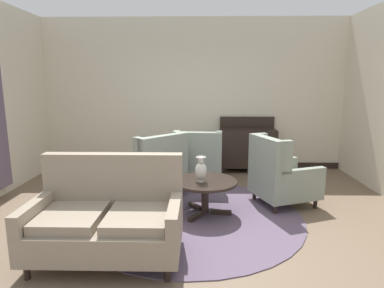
% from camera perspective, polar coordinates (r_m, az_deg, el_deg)
% --- Properties ---
extents(ground, '(8.57, 8.57, 0.00)m').
position_cam_1_polar(ground, '(4.24, -0.33, -14.04)').
color(ground, brown).
extents(wall_back, '(6.28, 0.08, 3.04)m').
position_cam_1_polar(wall_back, '(6.72, 0.34, 8.59)').
color(wall_back, beige).
rests_on(wall_back, ground).
extents(baseboard_back, '(6.12, 0.03, 0.12)m').
position_cam_1_polar(baseboard_back, '(6.88, 0.32, -3.66)').
color(baseboard_back, black).
rests_on(baseboard_back, ground).
extents(area_rug, '(2.99, 2.99, 0.01)m').
position_cam_1_polar(area_rug, '(4.52, -0.22, -12.36)').
color(area_rug, '#5B4C60').
rests_on(area_rug, ground).
extents(coffee_table, '(0.86, 0.86, 0.48)m').
position_cam_1_polar(coffee_table, '(4.43, 2.31, -7.49)').
color(coffee_table, black).
rests_on(coffee_table, ground).
extents(porcelain_vase, '(0.16, 0.16, 0.34)m').
position_cam_1_polar(porcelain_vase, '(4.30, 1.58, -4.61)').
color(porcelain_vase, beige).
rests_on(porcelain_vase, coffee_table).
extents(settee, '(1.50, 0.86, 1.03)m').
position_cam_1_polar(settee, '(3.51, -14.56, -12.57)').
color(settee, gray).
rests_on(settee, ground).
extents(armchair_foreground_right, '(1.15, 1.15, 1.02)m').
position_cam_1_polar(armchair_foreground_right, '(5.06, -6.56, -4.71)').
color(armchair_foreground_right, gray).
rests_on(armchair_foreground_right, ground).
extents(armchair_back_corner, '(0.86, 0.89, 0.98)m').
position_cam_1_polar(armchair_back_corner, '(5.65, 1.12, -3.10)').
color(armchair_back_corner, gray).
rests_on(armchair_back_corner, ground).
extents(armchair_near_window, '(1.03, 0.98, 1.03)m').
position_cam_1_polar(armchair_near_window, '(4.93, 15.17, -5.45)').
color(armchair_near_window, gray).
rests_on(armchair_near_window, ground).
extents(sideboard, '(1.10, 0.42, 1.09)m').
position_cam_1_polar(sideboard, '(6.62, 9.72, -0.58)').
color(sideboard, black).
rests_on(sideboard, ground).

